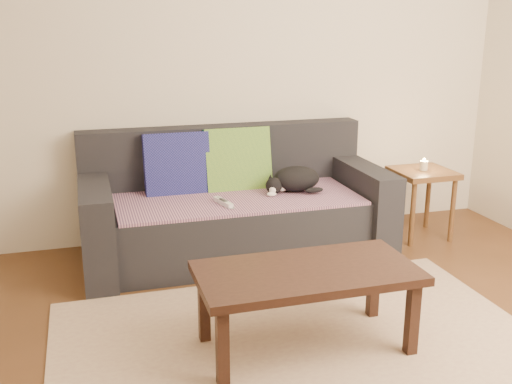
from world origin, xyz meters
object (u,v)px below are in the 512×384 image
sofa (235,211)px  cat (294,180)px  wii_remote_b (226,204)px  coffee_table (307,279)px  side_table (422,182)px  wii_remote_a (221,201)px

sofa → cat: bearing=-7.9°
wii_remote_b → coffee_table: (0.14, -1.11, -0.07)m
sofa → side_table: bearing=-3.0°
cat → coffee_table: bearing=-83.7°
wii_remote_b → coffee_table: 1.12m
cat → wii_remote_a: size_ratio=3.06×
side_table → cat: bearing=179.0°
sofa → wii_remote_a: size_ratio=14.00×
cat → side_table: 1.03m
cat → coffee_table: size_ratio=0.42×
cat → side_table: bearing=22.5°
sofa → cat: size_ratio=4.57×
wii_remote_a → wii_remote_b: size_ratio=1.00×
side_table → coffee_table: size_ratio=0.48×
sofa → cat: 0.48m
cat → side_table: cat is taller
sofa → cat: (0.43, -0.06, 0.22)m
sofa → side_table: size_ratio=3.99×
cat → coffee_table: (-0.41, -1.32, -0.14)m
coffee_table → wii_remote_b: bearing=97.4°
cat → wii_remote_a: cat is taller
sofa → wii_remote_b: size_ratio=14.00×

